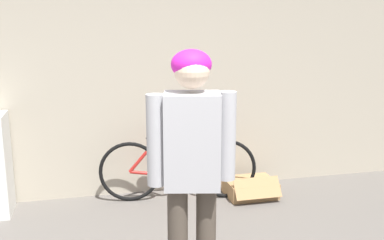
% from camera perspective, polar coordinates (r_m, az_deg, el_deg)
% --- Properties ---
extents(wall_back, '(8.00, 0.07, 2.60)m').
position_cam_1_polar(wall_back, '(4.67, -9.84, 5.92)').
color(wall_back, '#B7AD99').
rests_on(wall_back, ground_plane).
extents(person, '(0.56, 0.32, 1.65)m').
position_cam_1_polar(person, '(2.80, -0.01, -4.29)').
color(person, '#4C4238').
rests_on(person, ground_plane).
extents(bicycle, '(1.61, 0.46, 0.70)m').
position_cam_1_polar(bicycle, '(4.64, -1.76, -6.07)').
color(bicycle, black).
rests_on(bicycle, ground_plane).
extents(cardboard_box, '(0.51, 0.49, 0.25)m').
position_cam_1_polar(cardboard_box, '(4.86, 7.41, -8.52)').
color(cardboard_box, '#A87F51').
rests_on(cardboard_box, ground_plane).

